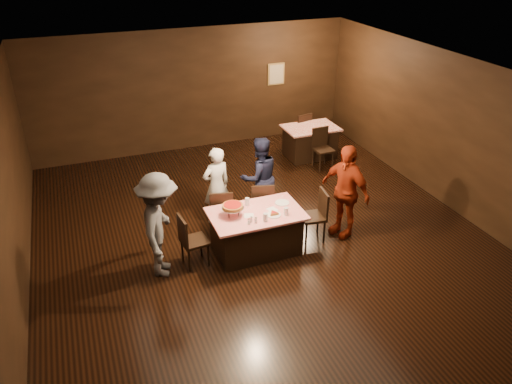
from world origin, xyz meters
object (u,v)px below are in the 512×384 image
(main_table, at_px, (256,232))
(chair_far_right, at_px, (262,203))
(diner_grey_knit, at_px, (160,226))
(chair_end_right, at_px, (313,216))
(diner_red_shirt, at_px, (345,191))
(glass_back, at_px, (247,202))
(back_table, at_px, (310,142))
(diner_navy_hoodie, at_px, (259,177))
(pizza_stand, at_px, (233,206))
(diner_white_jacket, at_px, (217,186))
(chair_back_far, at_px, (300,130))
(chair_back_near, at_px, (323,149))
(glass_front_right, at_px, (286,211))
(plate_empty, at_px, (282,203))
(glass_front_left, at_px, (265,217))
(chair_end_left, at_px, (194,240))
(chair_far_left, at_px, (221,211))

(main_table, distance_m, chair_far_right, 0.85)
(chair_far_right, xyz_separation_m, diner_grey_knit, (-2.05, -0.77, 0.42))
(chair_end_right, bearing_deg, diner_grey_knit, -81.92)
(diner_red_shirt, relative_size, glass_back, 12.66)
(back_table, xyz_separation_m, diner_navy_hoodie, (-2.19, -2.18, 0.43))
(back_table, bearing_deg, pizza_stand, -133.30)
(diner_white_jacket, bearing_deg, chair_back_far, -150.21)
(chair_back_near, height_order, diner_white_jacket, diner_white_jacket)
(glass_front_right, bearing_deg, diner_white_jacket, 118.79)
(plate_empty, height_order, glass_front_left, glass_front_left)
(chair_end_left, height_order, glass_front_left, chair_end_left)
(back_table, distance_m, plate_empty, 3.88)
(chair_back_far, height_order, diner_red_shirt, diner_red_shirt)
(diner_red_shirt, bearing_deg, back_table, 142.84)
(glass_back, bearing_deg, chair_end_right, -14.62)
(chair_far_right, height_order, chair_back_near, same)
(chair_far_right, bearing_deg, chair_end_left, 41.18)
(diner_white_jacket, bearing_deg, diner_navy_hoodie, 165.93)
(back_table, distance_m, pizza_stand, 4.57)
(back_table, relative_size, chair_end_right, 1.37)
(chair_back_far, bearing_deg, diner_navy_hoodie, 39.65)
(diner_grey_knit, bearing_deg, glass_front_left, -81.60)
(chair_end_right, distance_m, glass_front_left, 1.15)
(main_table, bearing_deg, glass_front_left, -80.54)
(chair_far_left, distance_m, diner_red_shirt, 2.28)
(main_table, relative_size, chair_far_right, 1.68)
(chair_far_right, xyz_separation_m, plate_empty, (0.15, -0.60, 0.30))
(chair_back_far, distance_m, diner_red_shirt, 4.13)
(chair_end_right, distance_m, pizza_stand, 1.57)
(chair_end_left, xyz_separation_m, diner_red_shirt, (2.80, -0.03, 0.41))
(glass_front_left, bearing_deg, main_table, 99.46)
(chair_far_left, bearing_deg, chair_back_far, -121.89)
(chair_end_left, distance_m, glass_back, 1.15)
(chair_end_right, distance_m, glass_front_right, 0.79)
(chair_far_right, xyz_separation_m, chair_end_left, (-1.50, -0.75, 0.00))
(chair_end_right, relative_size, diner_red_shirt, 0.54)
(back_table, height_order, pizza_stand, pizza_stand)
(glass_front_left, bearing_deg, diner_navy_hoodie, 72.32)
(chair_end_right, xyz_separation_m, pizza_stand, (-1.50, 0.05, 0.48))
(diner_navy_hoodie, relative_size, diner_red_shirt, 0.92)
(chair_far_right, distance_m, plate_empty, 0.69)
(chair_far_right, relative_size, diner_red_shirt, 0.54)
(chair_end_right, bearing_deg, diner_white_jacket, -121.96)
(glass_front_right, bearing_deg, chair_back_near, 52.08)
(chair_back_far, distance_m, pizza_stand, 5.01)
(chair_far_left, bearing_deg, diner_navy_hoodie, -143.40)
(chair_far_left, height_order, glass_back, chair_far_left)
(chair_end_right, bearing_deg, plate_empty, -97.67)
(glass_back, bearing_deg, glass_front_right, -47.73)
(glass_front_left, relative_size, glass_back, 1.00)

